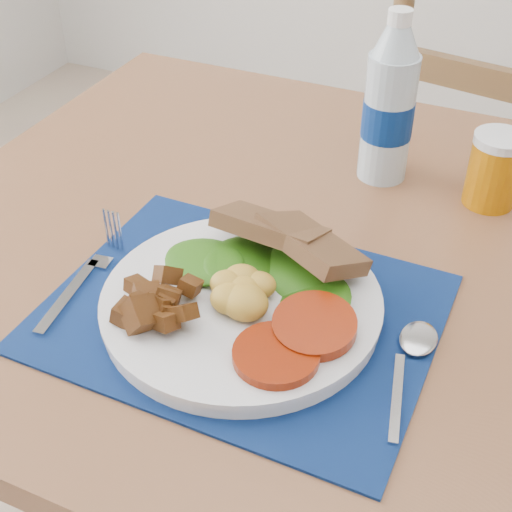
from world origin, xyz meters
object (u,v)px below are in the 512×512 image
at_px(breakfast_plate, 235,298).
at_px(juice_glass, 494,172).
at_px(water_bottle, 389,108).
at_px(chair_far, 500,134).

height_order(breakfast_plate, juice_glass, juice_glass).
distance_m(water_bottle, juice_glass, 0.17).
bearing_deg(chair_far, water_bottle, 85.79).
xyz_separation_m(chair_far, water_bottle, (-0.12, -0.50, 0.26)).
xyz_separation_m(chair_far, juice_glass, (0.03, -0.51, 0.20)).
distance_m(breakfast_plate, juice_glass, 0.41).
height_order(chair_far, breakfast_plate, chair_far).
bearing_deg(water_bottle, breakfast_plate, -100.20).
height_order(chair_far, juice_glass, chair_far).
height_order(water_bottle, juice_glass, water_bottle).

